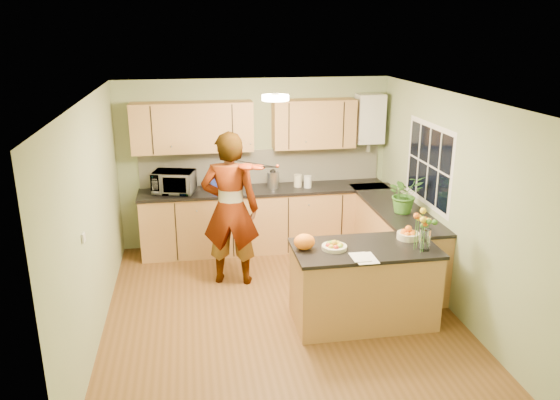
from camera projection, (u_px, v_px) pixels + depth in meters
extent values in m
plane|color=brown|center=(280.00, 311.00, 6.42)|extent=(4.50, 4.50, 0.00)
cube|color=white|center=(280.00, 97.00, 5.66)|extent=(4.00, 4.50, 0.02)
cube|color=#8F9F71|center=(255.00, 163.00, 8.16)|extent=(4.00, 0.02, 2.50)
cube|color=#8F9F71|center=(332.00, 311.00, 3.93)|extent=(4.00, 0.02, 2.50)
cube|color=#8F9F71|center=(92.00, 221.00, 5.73)|extent=(0.02, 4.50, 2.50)
cube|color=#8F9F71|center=(449.00, 202.00, 6.36)|extent=(0.02, 4.50, 2.50)
cube|color=#AC7C44|center=(265.00, 220.00, 8.13)|extent=(3.60, 0.60, 0.90)
cube|color=black|center=(265.00, 190.00, 7.98)|extent=(3.64, 0.62, 0.04)
cube|color=#AC7C44|center=(394.00, 240.00, 7.35)|extent=(0.60, 2.20, 0.90)
cube|color=black|center=(395.00, 207.00, 7.21)|extent=(0.62, 2.24, 0.04)
cube|color=silver|center=(262.00, 166.00, 8.17)|extent=(3.60, 0.02, 0.52)
cube|color=#AC7C44|center=(192.00, 127.00, 7.67)|extent=(1.70, 0.34, 0.70)
cube|color=#AC7C44|center=(314.00, 124.00, 7.95)|extent=(1.20, 0.34, 0.70)
cube|color=silver|center=(370.00, 119.00, 8.08)|extent=(0.40, 0.30, 0.72)
cylinder|color=#ACACB1|center=(368.00, 145.00, 8.20)|extent=(0.06, 0.06, 0.20)
cube|color=silver|center=(429.00, 165.00, 6.83)|extent=(0.01, 1.30, 1.05)
cube|color=black|center=(428.00, 165.00, 6.83)|extent=(0.01, 1.18, 0.92)
cube|color=silver|center=(83.00, 238.00, 5.15)|extent=(0.02, 0.09, 0.09)
cylinder|color=#FFEABF|center=(275.00, 98.00, 5.96)|extent=(0.30, 0.30, 0.06)
cylinder|color=silver|center=(275.00, 95.00, 5.95)|extent=(0.10, 0.10, 0.02)
cube|color=#AC7C44|center=(363.00, 286.00, 6.10)|extent=(1.54, 0.77, 0.87)
cube|color=black|center=(365.00, 249.00, 5.96)|extent=(1.58, 0.81, 0.04)
cylinder|color=beige|center=(334.00, 247.00, 5.89)|extent=(0.27, 0.27, 0.04)
cylinder|color=beige|center=(408.00, 236.00, 6.17)|extent=(0.25, 0.25, 0.07)
cylinder|color=silver|center=(425.00, 240.00, 5.84)|extent=(0.12, 0.12, 0.24)
ellipsoid|color=orange|center=(304.00, 242.00, 5.87)|extent=(0.24, 0.21, 0.17)
cube|color=white|center=(365.00, 258.00, 5.65)|extent=(0.22, 0.30, 0.01)
imported|color=#D9A684|center=(230.00, 209.00, 6.90)|extent=(0.82, 0.63, 2.00)
imported|color=silver|center=(174.00, 182.00, 7.73)|extent=(0.65, 0.52, 0.32)
cube|color=navy|center=(222.00, 182.00, 7.84)|extent=(0.33, 0.25, 0.26)
cylinder|color=#ACACB1|center=(273.00, 180.00, 7.98)|extent=(0.17, 0.17, 0.24)
sphere|color=black|center=(273.00, 169.00, 7.93)|extent=(0.09, 0.09, 0.09)
cylinder|color=beige|center=(298.00, 181.00, 8.04)|extent=(0.13, 0.13, 0.18)
cylinder|color=silver|center=(308.00, 182.00, 8.00)|extent=(0.12, 0.12, 0.17)
imported|color=#3C7727|center=(405.00, 194.00, 6.89)|extent=(0.50, 0.45, 0.49)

